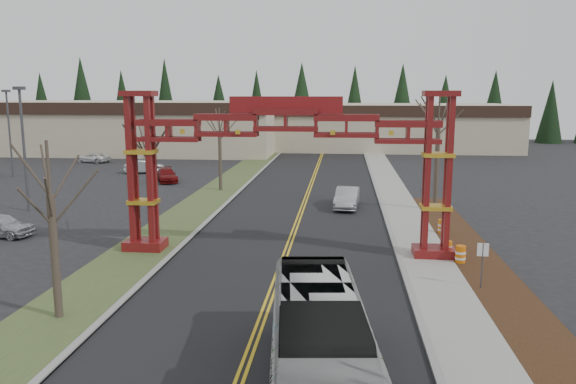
# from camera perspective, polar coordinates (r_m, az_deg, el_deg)

# --- Properties ---
(road) EXTENTS (12.00, 110.00, 0.02)m
(road) POSITION_cam_1_polar(r_m,az_deg,el_deg) (37.94, 0.87, -3.33)
(road) COLOR black
(road) RESTS_ON ground
(lane_line_left) EXTENTS (0.12, 100.00, 0.01)m
(lane_line_left) POSITION_cam_1_polar(r_m,az_deg,el_deg) (37.95, 0.69, -3.30)
(lane_line_left) COLOR gold
(lane_line_left) RESTS_ON road
(lane_line_right) EXTENTS (0.12, 100.00, 0.01)m
(lane_line_right) POSITION_cam_1_polar(r_m,az_deg,el_deg) (37.93, 1.05, -3.31)
(lane_line_right) COLOR gold
(lane_line_right) RESTS_ON road
(curb_right) EXTENTS (0.30, 110.00, 0.15)m
(curb_right) POSITION_cam_1_polar(r_m,az_deg,el_deg) (37.93, 10.19, -3.39)
(curb_right) COLOR gray
(curb_right) RESTS_ON ground
(sidewalk_right) EXTENTS (2.60, 110.00, 0.14)m
(sidewalk_right) POSITION_cam_1_polar(r_m,az_deg,el_deg) (38.07, 12.36, -3.42)
(sidewalk_right) COLOR gray
(sidewalk_right) RESTS_ON ground
(landscape_strip) EXTENTS (2.60, 50.00, 0.12)m
(landscape_strip) POSITION_cam_1_polar(r_m,az_deg,el_deg) (24.53, 22.63, -11.60)
(landscape_strip) COLOR black
(landscape_strip) RESTS_ON ground
(grass_median) EXTENTS (4.00, 110.00, 0.08)m
(grass_median) POSITION_cam_1_polar(r_m,az_deg,el_deg) (39.40, -10.82, -2.96)
(grass_median) COLOR #3A4D26
(grass_median) RESTS_ON ground
(curb_left) EXTENTS (0.30, 110.00, 0.15)m
(curb_left) POSITION_cam_1_polar(r_m,az_deg,el_deg) (38.91, -8.20, -2.99)
(curb_left) COLOR gray
(curb_left) RESTS_ON ground
(gateway_arch) EXTENTS (18.20, 1.60, 8.90)m
(gateway_arch) POSITION_cam_1_polar(r_m,az_deg,el_deg) (30.07, -0.22, 4.70)
(gateway_arch) COLOR #5F0C14
(gateway_arch) RESTS_ON ground
(retail_building_west) EXTENTS (46.00, 22.30, 7.50)m
(retail_building_west) POSITION_cam_1_polar(r_m,az_deg,el_deg) (90.17, -15.97, 6.47)
(retail_building_west) COLOR #B4A88A
(retail_building_west) RESTS_ON ground
(retail_building_east) EXTENTS (38.00, 20.30, 7.00)m
(retail_building_east) POSITION_cam_1_polar(r_m,az_deg,el_deg) (92.15, 10.03, 6.61)
(retail_building_east) COLOR #B4A88A
(retail_building_east) RESTS_ON ground
(conifer_treeline) EXTENTS (116.10, 5.60, 13.00)m
(conifer_treeline) POSITION_cam_1_polar(r_m,az_deg,el_deg) (103.85, 4.15, 8.75)
(conifer_treeline) COLOR black
(conifer_treeline) RESTS_ON ground
(transit_bus) EXTENTS (3.76, 11.44, 3.13)m
(transit_bus) POSITION_cam_1_polar(r_m,az_deg,el_deg) (16.19, 3.31, -16.45)
(transit_bus) COLOR #B5B7BD
(transit_bus) RESTS_ON ground
(silver_sedan) EXTENTS (2.08, 4.91, 1.58)m
(silver_sedan) POSITION_cam_1_polar(r_m,az_deg,el_deg) (43.52, 6.01, -0.60)
(silver_sedan) COLOR #A5A8AD
(silver_sedan) RESTS_ON ground
(parked_car_near_a) EXTENTS (4.47, 2.37, 1.45)m
(parked_car_near_a) POSITION_cam_1_polar(r_m,az_deg,el_deg) (39.05, -27.22, -3.00)
(parked_car_near_a) COLOR #ADAFB5
(parked_car_near_a) RESTS_ON ground
(parked_car_mid_a) EXTENTS (3.54, 4.83, 1.30)m
(parked_car_mid_a) POSITION_cam_1_polar(r_m,az_deg,el_deg) (57.46, -12.23, 1.68)
(parked_car_mid_a) COLOR maroon
(parked_car_mid_a) RESTS_ON ground
(parked_car_far_a) EXTENTS (4.53, 2.51, 1.41)m
(parked_car_far_a) POSITION_cam_1_polar(r_m,az_deg,el_deg) (64.09, -14.37, 2.49)
(parked_car_far_a) COLOR silver
(parked_car_far_a) RESTS_ON ground
(parked_car_far_b) EXTENTS (4.88, 3.32, 1.24)m
(parked_car_far_b) POSITION_cam_1_polar(r_m,az_deg,el_deg) (76.01, -19.21, 3.32)
(parked_car_far_b) COLOR white
(parked_car_far_b) RESTS_ON ground
(bare_tree_median_near) EXTENTS (3.17, 3.17, 7.04)m
(bare_tree_median_near) POSITION_cam_1_polar(r_m,az_deg,el_deg) (23.15, -23.00, -0.38)
(bare_tree_median_near) COLOR #382D26
(bare_tree_median_near) RESTS_ON ground
(bare_tree_median_mid) EXTENTS (3.22, 3.22, 7.75)m
(bare_tree_median_mid) POSITION_cam_1_polar(r_m,az_deg,el_deg) (32.90, -14.06, 4.16)
(bare_tree_median_mid) COLOR #382D26
(bare_tree_median_mid) RESTS_ON ground
(bare_tree_median_far) EXTENTS (3.08, 3.08, 7.48)m
(bare_tree_median_far) POSITION_cam_1_polar(r_m,az_deg,el_deg) (50.83, -6.97, 6.16)
(bare_tree_median_far) COLOR #382D26
(bare_tree_median_far) RESTS_ON ground
(bare_tree_right_far) EXTENTS (3.32, 3.32, 8.79)m
(bare_tree_right_far) POSITION_cam_1_polar(r_m,az_deg,el_deg) (42.91, 15.06, 6.72)
(bare_tree_right_far) COLOR #382D26
(bare_tree_right_far) RESTS_ON ground
(light_pole_near) EXTENTS (0.80, 0.40, 9.24)m
(light_pole_near) POSITION_cam_1_polar(r_m,az_deg,el_deg) (46.02, -25.30, 4.80)
(light_pole_near) COLOR #3F3F44
(light_pole_near) RESTS_ON ground
(light_pole_mid) EXTENTS (0.79, 0.39, 9.10)m
(light_pole_mid) POSITION_cam_1_polar(r_m,az_deg,el_deg) (65.73, -26.48, 5.93)
(light_pole_mid) COLOR #3F3F44
(light_pole_mid) RESTS_ON ground
(light_pole_far) EXTENTS (0.79, 0.39, 9.07)m
(light_pole_far) POSITION_cam_1_polar(r_m,az_deg,el_deg) (77.08, -14.11, 7.11)
(light_pole_far) COLOR #3F3F44
(light_pole_far) RESTS_ON ground
(street_sign) EXTENTS (0.50, 0.08, 2.18)m
(street_sign) POSITION_cam_1_polar(r_m,az_deg,el_deg) (26.70, 19.15, -6.21)
(street_sign) COLOR #3F3F44
(street_sign) RESTS_ON ground
(barrel_south) EXTENTS (0.54, 0.54, 1.00)m
(barrel_south) POSITION_cam_1_polar(r_m,az_deg,el_deg) (30.53, 17.11, -6.15)
(barrel_south) COLOR #D6660B
(barrel_south) RESTS_ON ground
(barrel_mid) EXTENTS (0.49, 0.49, 0.90)m
(barrel_mid) POSITION_cam_1_polar(r_m,az_deg,el_deg) (31.70, 15.89, -5.59)
(barrel_mid) COLOR #D6660B
(barrel_mid) RESTS_ON ground
(barrel_north) EXTENTS (0.52, 0.52, 0.96)m
(barrel_north) POSITION_cam_1_polar(r_m,az_deg,el_deg) (36.51, 15.39, -3.46)
(barrel_north) COLOR #D6660B
(barrel_north) RESTS_ON ground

